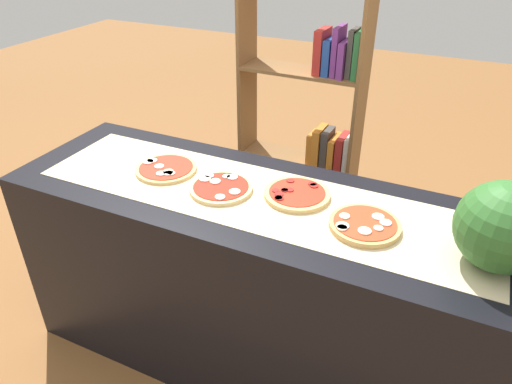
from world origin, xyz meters
TOP-DOWN VIEW (x-y plane):
  - ground_plane at (0.00, 0.00)m, footprint 12.00×12.00m
  - counter at (0.00, 0.00)m, footprint 2.08×0.67m
  - parchment_paper at (0.00, 0.00)m, footprint 1.82×0.46m
  - pizza_mozzarella_0 at (-0.44, 0.02)m, footprint 0.26×0.26m
  - pizza_mozzarella_1 at (-0.15, -0.02)m, footprint 0.25×0.25m
  - pizza_pepperoni_2 at (0.15, 0.07)m, footprint 0.26×0.26m
  - pizza_mozzarella_3 at (0.44, -0.03)m, footprint 0.25×0.25m
  - watermelon at (0.86, -0.05)m, footprint 0.29×0.29m
  - bookshelf at (-0.11, 1.03)m, footprint 0.72×0.24m

SIDE VIEW (x-z plane):
  - ground_plane at x=0.00m, z-range 0.00..0.00m
  - counter at x=0.00m, z-range 0.00..0.91m
  - bookshelf at x=-0.11m, z-range -0.05..1.60m
  - parchment_paper at x=0.00m, z-range 0.91..0.91m
  - pizza_mozzarella_0 at x=-0.44m, z-range 0.91..0.93m
  - pizza_mozzarella_1 at x=-0.15m, z-range 0.91..0.93m
  - pizza_pepperoni_2 at x=0.15m, z-range 0.91..0.93m
  - pizza_mozzarella_3 at x=0.44m, z-range 0.91..0.94m
  - watermelon at x=0.86m, z-range 0.91..1.20m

